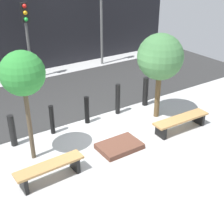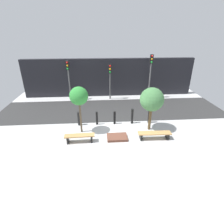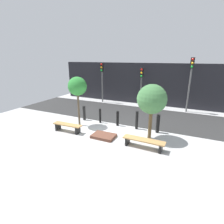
# 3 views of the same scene
# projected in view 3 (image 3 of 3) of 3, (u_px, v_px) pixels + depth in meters

# --- Properties ---
(ground_plane) EXTENTS (18.00, 18.00, 0.00)m
(ground_plane) POSITION_uv_depth(u_px,v_px,m) (108.00, 134.00, 9.67)
(ground_plane) COLOR #B3B3B3
(road_strip) EXTENTS (18.00, 4.40, 0.01)m
(road_strip) POSITION_uv_depth(u_px,v_px,m) (131.00, 114.00, 12.93)
(road_strip) COLOR #2D2D2D
(road_strip) RESTS_ON ground
(building_facade) EXTENTS (16.20, 0.50, 3.59)m
(building_facade) POSITION_uv_depth(u_px,v_px,m) (145.00, 84.00, 15.51)
(building_facade) COLOR black
(building_facade) RESTS_ON ground
(bench_left) EXTENTS (1.73, 0.45, 0.46)m
(bench_left) POSITION_uv_depth(u_px,v_px,m) (67.00, 126.00, 9.83)
(bench_left) COLOR black
(bench_left) RESTS_ON ground
(bench_right) EXTENTS (1.96, 0.49, 0.43)m
(bench_right) POSITION_uv_depth(u_px,v_px,m) (144.00, 142.00, 8.06)
(bench_right) COLOR black
(bench_right) RESTS_ON ground
(planter_bed) EXTENTS (1.20, 0.84, 0.15)m
(planter_bed) POSITION_uv_depth(u_px,v_px,m) (104.00, 136.00, 9.19)
(planter_bed) COLOR brown
(planter_bed) RESTS_ON ground
(tree_behind_left_bench) EXTENTS (1.10, 1.10, 2.98)m
(tree_behind_left_bench) POSITION_uv_depth(u_px,v_px,m) (77.00, 87.00, 10.20)
(tree_behind_left_bench) COLOR brown
(tree_behind_left_bench) RESTS_ON ground
(tree_behind_right_bench) EXTENTS (1.47, 1.47, 2.82)m
(tree_behind_right_bench) POSITION_uv_depth(u_px,v_px,m) (152.00, 100.00, 8.53)
(tree_behind_right_bench) COLOR brown
(tree_behind_right_bench) RESTS_ON ground
(bollard_far_left) EXTENTS (0.19, 0.19, 0.96)m
(bollard_far_left) POSITION_uv_depth(u_px,v_px,m) (84.00, 113.00, 11.65)
(bollard_far_left) COLOR black
(bollard_far_left) RESTS_ON ground
(bollard_left) EXTENTS (0.14, 0.14, 0.94)m
(bollard_left) POSITION_uv_depth(u_px,v_px,m) (100.00, 116.00, 11.16)
(bollard_left) COLOR black
(bollard_left) RESTS_ON ground
(bollard_center) EXTENTS (0.16, 0.16, 0.92)m
(bollard_center) POSITION_uv_depth(u_px,v_px,m) (118.00, 119.00, 10.67)
(bollard_center) COLOR black
(bollard_center) RESTS_ON ground
(bollard_right) EXTENTS (0.16, 0.16, 1.08)m
(bollard_right) POSITION_uv_depth(u_px,v_px,m) (137.00, 120.00, 10.16)
(bollard_right) COLOR black
(bollard_right) RESTS_ON ground
(bollard_far_right) EXTENTS (0.20, 0.20, 1.06)m
(bollard_far_right) POSITION_uv_depth(u_px,v_px,m) (158.00, 124.00, 9.67)
(bollard_far_right) COLOR black
(bollard_far_right) RESTS_ON ground
(traffic_light_west) EXTENTS (0.28, 0.27, 3.57)m
(traffic_light_west) POSITION_uv_depth(u_px,v_px,m) (102.00, 75.00, 15.83)
(traffic_light_west) COLOR #5D5D5D
(traffic_light_west) RESTS_ON ground
(traffic_light_mid_west) EXTENTS (0.28, 0.27, 3.23)m
(traffic_light_mid_west) POSITION_uv_depth(u_px,v_px,m) (141.00, 80.00, 14.41)
(traffic_light_mid_west) COLOR #535353
(traffic_light_mid_west) RESTS_ON ground
(traffic_light_mid_east) EXTENTS (0.28, 0.27, 4.04)m
(traffic_light_mid_east) POSITION_uv_depth(u_px,v_px,m) (191.00, 75.00, 12.77)
(traffic_light_mid_east) COLOR slate
(traffic_light_mid_east) RESTS_ON ground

